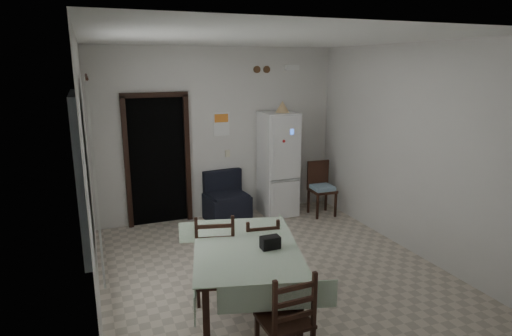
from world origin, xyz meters
The scene contains 25 objects.
ground centered at (0.00, 0.00, 0.00)m, with size 4.50×4.50×0.00m, color #B1A491.
ceiling centered at (0.00, 0.00, 2.90)m, with size 4.20×4.50×0.02m, color white, non-canonical shape.
wall_back centered at (0.00, 2.25, 1.45)m, with size 4.20×0.02×2.90m, color silver, non-canonical shape.
wall_front centered at (0.00, -2.25, 1.45)m, with size 4.20×0.02×2.90m, color silver, non-canonical shape.
wall_left centered at (-2.10, 0.00, 1.45)m, with size 0.02×4.50×2.90m, color silver, non-canonical shape.
wall_right centered at (2.10, 0.00, 1.45)m, with size 0.02×4.50×2.90m, color silver, non-canonical shape.
doorway centered at (-1.05, 2.45, 1.06)m, with size 1.06×0.52×2.22m.
window_recess centered at (-2.15, -0.20, 1.55)m, with size 0.10×1.20×1.60m, color silver.
curtain centered at (-2.04, -0.20, 1.55)m, with size 0.02×1.45×1.85m, color silver.
curtain_rod centered at (-2.03, -0.20, 2.50)m, with size 0.02×0.02×1.60m, color black.
calendar centered at (0.05, 2.24, 1.62)m, with size 0.28×0.02×0.40m, color white.
calendar_image centered at (0.05, 2.23, 1.72)m, with size 0.24×0.01×0.14m, color orange.
light_switch centered at (0.15, 2.24, 1.10)m, with size 0.08×0.02×0.12m, color beige.
vent_left centered at (0.70, 2.23, 2.52)m, with size 0.12×0.12×0.03m, color #543721.
vent_right centered at (0.88, 2.23, 2.52)m, with size 0.12×0.12×0.03m, color #543721.
emergency_light centered at (1.35, 2.21, 2.55)m, with size 0.25×0.07×0.09m, color white.
fridge centered at (0.98, 1.93, 0.91)m, with size 0.59×0.59×1.81m, color silver, non-canonical shape.
tan_cone centered at (1.03, 1.89, 1.91)m, with size 0.23×0.23×0.19m, color tan.
navy_seat centered at (0.03, 1.93, 0.41)m, with size 0.68×0.66×0.83m, color black, non-canonical shape.
corner_chair centered at (1.67, 1.57, 0.47)m, with size 0.41×0.41×0.95m, color black, non-canonical shape.
dining_table centered at (-0.67, -0.93, 0.41)m, with size 1.04×1.58×0.82m, color #AAC0A4, non-canonical shape.
black_bag centered at (-0.47, -1.07, 0.89)m, with size 0.19×0.11×0.12m, color black.
dining_chair_far_left centered at (-0.86, -0.41, 0.53)m, with size 0.45×0.45×1.05m, color black, non-canonical shape.
dining_chair_far_right centered at (-0.33, -0.44, 0.47)m, with size 0.40×0.40×0.93m, color black, non-canonical shape.
dining_chair_near_head centered at (-0.63, -1.76, 0.49)m, with size 0.42×0.42×0.98m, color black, non-canonical shape.
Camera 1 is at (-2.05, -4.70, 2.62)m, focal length 30.00 mm.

